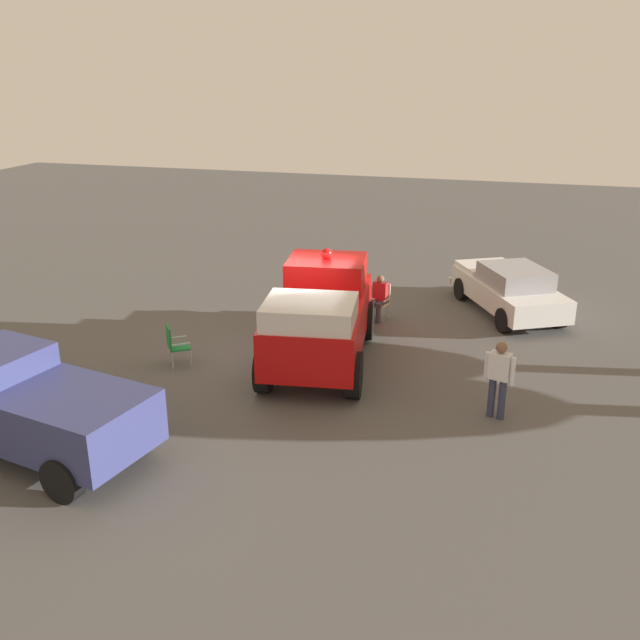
% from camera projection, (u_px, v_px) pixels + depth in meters
% --- Properties ---
extents(ground_plane, '(60.00, 60.00, 0.00)m').
position_uv_depth(ground_plane, '(296.00, 354.00, 17.56)').
color(ground_plane, '#514F4C').
extents(vintage_fire_truck, '(3.02, 6.18, 2.59)m').
position_uv_depth(vintage_fire_truck, '(321.00, 313.00, 16.88)').
color(vintage_fire_truck, black).
rests_on(vintage_fire_truck, ground).
extents(classic_hot_rod, '(3.69, 4.72, 1.46)m').
position_uv_depth(classic_hot_rod, '(508.00, 288.00, 20.30)').
color(classic_hot_rod, black).
rests_on(classic_hot_rod, ground).
extents(parked_pickup, '(5.06, 2.79, 1.90)m').
position_uv_depth(parked_pickup, '(31.00, 405.00, 12.75)').
color(parked_pickup, black).
rests_on(parked_pickup, ground).
extents(lawn_chair_near_truck, '(0.59, 0.59, 1.02)m').
position_uv_depth(lawn_chair_near_truck, '(381.00, 298.00, 19.88)').
color(lawn_chair_near_truck, '#B7BABF').
rests_on(lawn_chair_near_truck, ground).
extents(lawn_chair_by_car, '(0.69, 0.69, 1.02)m').
position_uv_depth(lawn_chair_by_car, '(174.00, 343.00, 16.71)').
color(lawn_chair_by_car, '#B7BABF').
rests_on(lawn_chair_by_car, ground).
extents(spectator_seated, '(0.47, 0.60, 1.29)m').
position_uv_depth(spectator_seated, '(379.00, 296.00, 19.74)').
color(spectator_seated, '#383842').
rests_on(spectator_seated, ground).
extents(spectator_standing, '(0.64, 0.38, 1.68)m').
position_uv_depth(spectator_standing, '(499.00, 375.00, 14.08)').
color(spectator_standing, '#2D334C').
rests_on(spectator_standing, ground).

